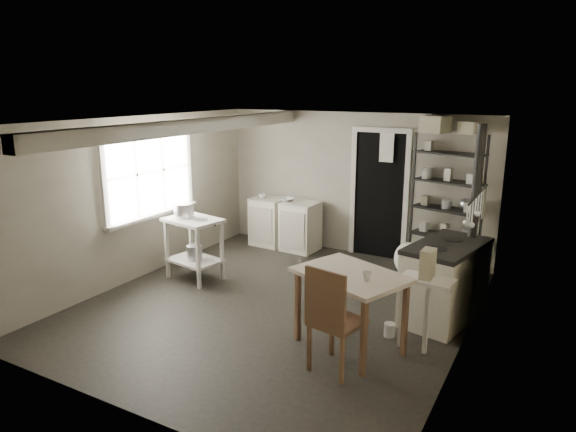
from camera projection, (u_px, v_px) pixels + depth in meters
The scene contains 31 objects.
floor at pixel (277, 305), 6.49m from camera, with size 5.00×5.00×0.00m, color black.
ceiling at pixel (275, 121), 5.93m from camera, with size 5.00×5.00×0.00m, color silver.
wall_back at pixel (353, 184), 8.33m from camera, with size 4.50×0.02×2.30m, color #9D9786.
wall_front at pixel (118, 285), 4.09m from camera, with size 4.50×0.02×2.30m, color #9D9786.
wall_left at pixel (139, 198), 7.26m from camera, with size 0.02×5.00×2.30m, color #9D9786.
wall_right at pixel (469, 244), 5.15m from camera, with size 0.02×5.00×2.30m, color #9D9786.
window at pixel (149, 172), 7.33m from camera, with size 0.12×1.76×1.28m, color beige, non-canonical shape.
doorway at pixel (379, 196), 8.13m from camera, with size 0.96×0.10×2.08m, color beige, non-canonical shape.
ceiling_beam at pixel (194, 126), 6.51m from camera, with size 0.18×5.00×0.18m, color beige, non-canonical shape.
wallpaper_panel at pixel (468, 244), 5.16m from camera, with size 0.01×5.00×2.30m, color beige, non-canonical shape.
utensil_rail at pixel (477, 194), 5.59m from camera, with size 0.06×1.20×0.44m, color #BDBDC0, non-canonical shape.
prep_table at pixel (194, 252), 7.30m from camera, with size 0.78×0.56×0.89m, color beige, non-canonical shape.
stockpot at pixel (184, 214), 7.25m from camera, with size 0.28×0.28×0.30m, color #BDBDC0.
saucepan at pixel (201, 223), 7.10m from camera, with size 0.19×0.19×0.10m, color #BDBDC0.
bucket at pixel (195, 254), 7.28m from camera, with size 0.22×0.22×0.24m, color #BDBDC0.
base_cabinets at pixel (285, 221), 8.74m from camera, with size 1.25×0.54×0.82m, color silver, non-canonical shape.
mixing_bowl at pixel (287, 193), 8.55m from camera, with size 0.30×0.30×0.07m, color silver.
counter_cup at pixel (262, 190), 8.74m from camera, with size 0.12×0.12×0.09m, color silver.
shelf_rack at pixel (446, 209), 7.49m from camera, with size 0.97×0.38×2.05m, color black, non-canonical shape.
shelf_jar at pixel (424, 179), 7.56m from camera, with size 0.08×0.08×0.17m, color silver.
storage_box_a at pixel (434, 135), 7.36m from camera, with size 0.35×0.31×0.24m, color #BCB797.
storage_box_b at pixel (469, 138), 7.17m from camera, with size 0.26×0.24×0.17m, color #BCB797.
stove at pixel (445, 284), 6.03m from camera, with size 0.65×1.18×0.92m, color silver, non-canonical shape.
stovepipe at pixel (477, 183), 6.03m from camera, with size 0.11×0.11×1.38m, color black, non-canonical shape.
side_ledge at pixel (425, 315), 5.23m from camera, with size 0.54×0.29×0.82m, color beige, non-canonical shape.
oats_box at pixel (428, 260), 5.10m from camera, with size 0.12×0.20×0.30m, color #BCB797.
work_table at pixel (350, 314), 5.35m from camera, with size 1.10×0.77×0.84m, color beige, non-canonical shape.
table_cup at pixel (367, 283), 5.05m from camera, with size 0.10×0.10×0.09m, color silver.
chair at pixel (337, 323), 4.91m from camera, with size 0.45×0.47×1.08m, color brown, non-canonical shape.
flour_sack at pixel (408, 259), 7.48m from camera, with size 0.41×0.35×0.49m, color white.
floor_crock at pixel (389, 330), 5.67m from camera, with size 0.12×0.12×0.15m, color silver.
Camera 1 is at (3.03, -5.20, 2.69)m, focal length 32.00 mm.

